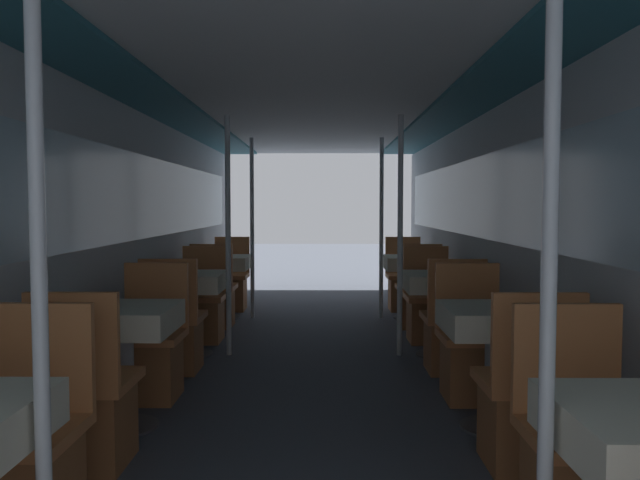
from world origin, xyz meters
name	(u,v)px	position (x,y,z in m)	size (l,w,h in m)	color
wall_left	(121,233)	(-1.48, 3.62, 1.10)	(0.05, 10.05, 2.10)	silver
wall_right	(505,233)	(1.48, 3.62, 1.10)	(0.05, 10.05, 2.10)	silver
ceiling_panel	(312,97)	(0.00, 3.62, 2.14)	(2.96, 10.05, 0.07)	silver
chair_left_far_0	(22,469)	(-1.10, 1.23, 0.28)	(0.45, 0.45, 0.91)	#9C5B31
support_pole_left_0	(39,297)	(-0.75, 0.67, 1.05)	(0.05, 0.05, 2.10)	silver
dining_table_left_1	(123,328)	(-1.10, 2.47, 0.60)	(0.60, 0.60, 0.73)	#4C4C51
chair_left_near_1	(88,412)	(-1.10, 1.91, 0.28)	(0.45, 0.45, 0.91)	#9C5B31
chair_left_far_1	(150,357)	(-1.10, 3.03, 0.28)	(0.45, 0.45, 0.91)	#9C5B31
dining_table_left_2	(189,288)	(-1.10, 4.28, 0.60)	(0.60, 0.60, 0.73)	#4C4C51
chair_left_near_2	(175,336)	(-1.10, 3.72, 0.28)	(0.45, 0.45, 0.91)	#9C5B31
chair_left_far_2	(202,312)	(-1.10, 4.84, 0.28)	(0.45, 0.45, 0.91)	#9C5B31
support_pole_left_2	(228,236)	(-0.75, 4.28, 1.05)	(0.05, 0.05, 2.10)	silver
dining_table_left_3	(223,267)	(-1.10, 6.08, 0.60)	(0.60, 0.60, 0.73)	#4C4C51
chair_left_near_3	(215,301)	(-1.10, 5.52, 0.28)	(0.45, 0.45, 0.91)	#9C5B31
chair_left_far_3	(230,287)	(-1.10, 6.64, 0.28)	(0.45, 0.45, 0.91)	#9C5B31
support_pole_left_3	(252,228)	(-0.75, 6.08, 1.05)	(0.05, 0.05, 2.10)	silver
chair_right_far_0	(581,471)	(1.10, 1.23, 0.28)	(0.45, 0.45, 0.91)	#9C5B31
support_pole_right_0	(548,297)	(0.75, 0.67, 1.05)	(0.05, 0.05, 2.10)	silver
dining_table_right_1	(495,329)	(1.10, 2.47, 0.60)	(0.60, 0.60, 0.73)	#4C4C51
chair_right_near_1	(525,413)	(1.10, 1.91, 0.28)	(0.45, 0.45, 0.91)	#9C5B31
chair_right_far_1	(472,358)	(1.10, 3.03, 0.28)	(0.45, 0.45, 0.91)	#9C5B31
dining_table_right_2	(439,288)	(1.10, 4.28, 0.60)	(0.60, 0.60, 0.73)	#4C4C51
chair_right_near_2	(452,337)	(1.10, 3.72, 0.28)	(0.45, 0.45, 0.91)	#9C5B31
chair_right_far_2	(428,312)	(1.10, 4.84, 0.28)	(0.45, 0.45, 0.91)	#9C5B31
support_pole_right_2	(400,236)	(0.75, 4.28, 1.05)	(0.05, 0.05, 2.10)	silver
dining_table_right_3	(411,267)	(1.10, 6.08, 0.60)	(0.60, 0.60, 0.73)	#4C4C51
chair_right_near_3	(418,301)	(1.10, 5.52, 0.28)	(0.45, 0.45, 0.91)	#9C5B31
chair_right_far_3	(404,288)	(1.10, 6.64, 0.28)	(0.45, 0.45, 0.91)	#9C5B31
support_pole_right_3	(381,228)	(0.75, 6.08, 1.05)	(0.05, 0.05, 2.10)	silver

